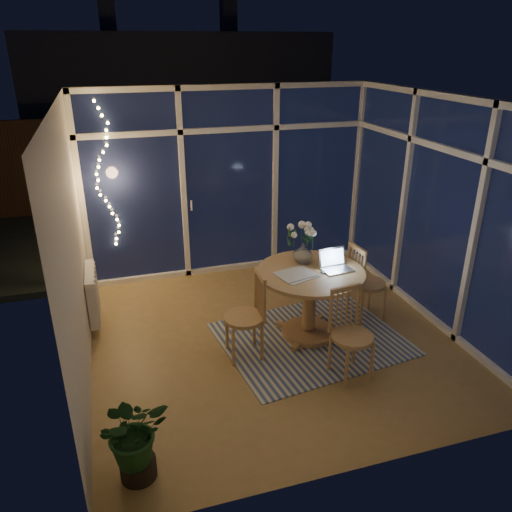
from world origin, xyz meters
name	(u,v)px	position (x,y,z in m)	size (l,w,h in m)	color
floor	(275,337)	(0.00, 0.00, 0.00)	(4.00, 4.00, 0.00)	olive
ceiling	(279,100)	(0.00, 0.00, 2.60)	(4.00, 4.00, 0.00)	white
wall_back	(229,182)	(0.00, 2.00, 1.30)	(4.00, 0.04, 2.60)	beige
wall_front	(372,327)	(0.00, -2.00, 1.30)	(4.00, 0.04, 2.60)	beige
wall_left	(73,252)	(-2.00, 0.00, 1.30)	(0.04, 4.00, 2.60)	beige
wall_right	(441,212)	(2.00, 0.00, 1.30)	(0.04, 4.00, 2.60)	beige
window_wall_back	(230,183)	(0.00, 1.96, 1.30)	(4.00, 0.10, 2.60)	white
window_wall_right	(438,213)	(1.96, 0.00, 1.30)	(0.10, 4.00, 2.60)	white
radiator	(92,294)	(-1.94, 0.90, 0.40)	(0.10, 0.70, 0.58)	silver
fairy_lights	(104,177)	(-1.65, 1.88, 1.52)	(0.24, 0.10, 1.85)	#EABB5D
garden_patio	(218,209)	(0.50, 5.00, -0.06)	(12.00, 6.00, 0.10)	black
garden_fence	(188,159)	(0.00, 5.50, 0.90)	(11.00, 0.08, 1.80)	#3D2516
neighbour_roof	(176,81)	(0.30, 8.50, 2.20)	(7.00, 3.00, 2.20)	#32353C
garden_shrubs	(163,215)	(-0.80, 3.40, 0.45)	(0.90, 0.90, 0.90)	black
rug	(311,339)	(0.38, -0.17, 0.01)	(1.96, 1.57, 0.01)	beige
dining_table	(309,304)	(0.38, -0.07, 0.40)	(1.19, 1.19, 0.81)	#A26E49
chair_left	(244,316)	(-0.43, -0.24, 0.48)	(0.45, 0.45, 0.97)	#A26E49
chair_right	(367,281)	(1.19, 0.10, 0.49)	(0.45, 0.45, 0.98)	#A26E49
chair_front	(353,335)	(0.49, -0.88, 0.47)	(0.43, 0.43, 0.94)	#A26E49
laptop	(338,260)	(0.66, -0.13, 0.93)	(0.32, 0.28, 0.23)	silver
flower_vase	(303,254)	(0.38, 0.17, 0.91)	(0.20, 0.20, 0.21)	white
bowl	(338,259)	(0.78, 0.10, 0.83)	(0.15, 0.15, 0.04)	white
newspapers	(295,275)	(0.17, -0.13, 0.81)	(0.40, 0.30, 0.01)	silver
phone	(326,272)	(0.52, -0.14, 0.81)	(0.11, 0.06, 0.01)	black
potted_plant	(135,438)	(-1.65, -1.56, 0.38)	(0.54, 0.47, 0.76)	#17411B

